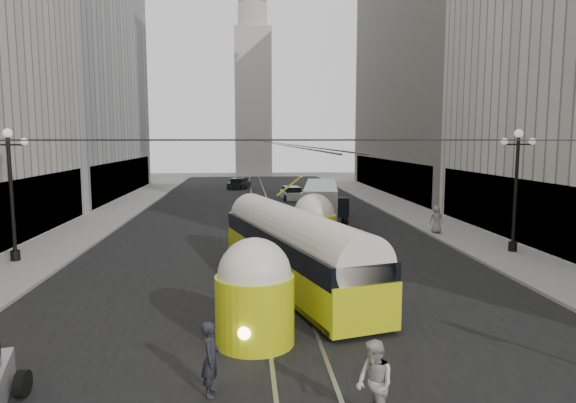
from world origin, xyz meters
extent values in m
cube|color=black|center=(0.00, 32.50, 0.00)|extent=(20.00, 85.00, 0.02)
cube|color=gray|center=(-12.00, 36.00, 0.07)|extent=(4.00, 72.00, 0.15)
cube|color=gray|center=(12.00, 36.00, 0.07)|extent=(4.00, 72.00, 0.15)
cube|color=gray|center=(-0.75, 32.50, 0.00)|extent=(0.12, 85.00, 0.04)
cube|color=gray|center=(0.75, 32.50, 0.00)|extent=(0.12, 85.00, 0.04)
cube|color=black|center=(-14.05, 24.00, 2.00)|extent=(0.10, 18.00, 3.60)
cube|color=#999999|center=(-20.00, 48.00, 14.00)|extent=(12.00, 28.00, 28.00)
cube|color=black|center=(-14.05, 48.00, 2.00)|extent=(0.10, 25.20, 3.60)
cube|color=black|center=(14.05, 22.00, 2.00)|extent=(0.10, 18.00, 3.60)
cube|color=#514C47|center=(20.00, 48.00, 16.00)|extent=(12.00, 32.00, 32.00)
cube|color=black|center=(14.05, 48.00, 2.00)|extent=(0.10, 28.80, 3.60)
cube|color=#B2AFA8|center=(0.00, 80.00, 12.00)|extent=(6.00, 6.00, 24.00)
cylinder|color=#B2AFA8|center=(0.00, 80.00, 26.00)|extent=(4.80, 4.80, 4.00)
cylinder|color=black|center=(-12.60, 18.00, 3.15)|extent=(0.18, 0.18, 6.00)
cylinder|color=black|center=(-12.60, 18.00, 0.40)|extent=(0.44, 0.44, 0.50)
cylinder|color=black|center=(-12.60, 18.00, 5.75)|extent=(1.60, 0.08, 0.08)
sphere|color=white|center=(-12.60, 18.00, 6.30)|extent=(0.44, 0.44, 0.44)
sphere|color=white|center=(-11.85, 18.00, 5.90)|extent=(0.36, 0.36, 0.36)
cylinder|color=black|center=(12.60, 18.00, 3.15)|extent=(0.18, 0.18, 6.00)
cylinder|color=black|center=(12.60, 18.00, 0.40)|extent=(0.44, 0.44, 0.50)
cylinder|color=black|center=(12.60, 18.00, 5.75)|extent=(1.60, 0.08, 0.08)
sphere|color=white|center=(12.60, 18.00, 6.30)|extent=(0.44, 0.44, 0.44)
sphere|color=white|center=(11.85, 18.00, 5.90)|extent=(0.36, 0.36, 0.36)
sphere|color=white|center=(13.35, 18.00, 5.90)|extent=(0.36, 0.36, 0.36)
cylinder|color=black|center=(0.00, 4.00, 6.00)|extent=(25.00, 0.03, 0.03)
cylinder|color=black|center=(0.00, 18.00, 6.00)|extent=(25.00, 0.03, 0.03)
cylinder|color=black|center=(0.00, 32.00, 6.00)|extent=(25.00, 0.03, 0.03)
cylinder|color=black|center=(0.00, 46.00, 6.00)|extent=(25.00, 0.03, 0.03)
cylinder|color=black|center=(0.00, 36.00, 5.80)|extent=(0.03, 72.00, 0.03)
cylinder|color=black|center=(0.40, 36.00, 5.80)|extent=(0.03, 72.00, 0.03)
cube|color=#C4C911|center=(0.50, 13.10, 0.94)|extent=(5.64, 12.70, 1.52)
cube|color=black|center=(0.50, 13.10, 0.22)|extent=(5.53, 12.34, 0.27)
cube|color=black|center=(0.50, 13.10, 1.93)|extent=(5.60, 12.53, 0.76)
cylinder|color=silver|center=(0.50, 13.10, 2.19)|extent=(5.33, 12.45, 2.06)
cylinder|color=#C4C911|center=(-1.17, 7.16, 1.03)|extent=(2.33, 2.33, 2.06)
sphere|color=silver|center=(-1.17, 7.16, 2.10)|extent=(2.15, 2.15, 2.15)
cylinder|color=#C4C911|center=(2.17, 19.04, 1.03)|extent=(2.33, 2.33, 2.06)
sphere|color=silver|center=(2.17, 19.04, 2.10)|extent=(2.15, 2.15, 2.15)
sphere|color=#FFF2BF|center=(-1.48, 6.06, 0.76)|extent=(0.36, 0.36, 0.36)
cube|color=gray|center=(4.13, 29.81, 1.38)|extent=(3.85, 10.89, 2.67)
cube|color=black|center=(4.13, 29.81, 1.82)|extent=(3.82, 10.52, 0.98)
cube|color=black|center=(4.13, 24.53, 1.69)|extent=(2.04, 0.42, 1.25)
cylinder|color=black|center=(3.02, 26.24, 0.44)|extent=(0.30, 0.89, 0.89)
cylinder|color=black|center=(5.24, 26.24, 0.44)|extent=(0.30, 0.89, 0.89)
cylinder|color=black|center=(3.02, 33.39, 0.44)|extent=(0.30, 0.89, 0.89)
cylinder|color=black|center=(5.24, 33.39, 0.44)|extent=(0.30, 0.89, 0.89)
cylinder|color=black|center=(-6.67, 4.45, 0.32)|extent=(0.22, 0.64, 0.64)
cube|color=silver|center=(3.18, 43.32, 0.44)|extent=(2.11, 4.27, 0.73)
cube|color=black|center=(3.18, 43.32, 0.96)|extent=(1.72, 2.41, 0.69)
cylinder|color=black|center=(2.42, 41.92, 0.29)|extent=(0.22, 0.59, 0.59)
cylinder|color=black|center=(3.94, 41.92, 0.29)|extent=(0.22, 0.59, 0.59)
cylinder|color=black|center=(2.42, 44.72, 0.29)|extent=(0.22, 0.59, 0.59)
cylinder|color=black|center=(3.94, 44.72, 0.29)|extent=(0.22, 0.59, 0.59)
cube|color=black|center=(-2.18, 55.19, 0.43)|extent=(2.91, 4.39, 0.72)
cube|color=black|center=(-2.18, 55.19, 0.94)|extent=(2.12, 2.59, 0.68)
cylinder|color=black|center=(-2.93, 53.81, 0.29)|extent=(0.22, 0.58, 0.58)
cylinder|color=black|center=(-1.43, 53.81, 0.29)|extent=(0.22, 0.58, 0.58)
cylinder|color=black|center=(-2.93, 56.58, 0.29)|extent=(0.22, 0.58, 0.58)
cylinder|color=black|center=(-1.43, 56.58, 0.29)|extent=(0.22, 0.58, 0.58)
imported|color=black|center=(-2.26, 4.19, 0.90)|extent=(0.52, 0.71, 1.80)
imported|color=#AEADA3|center=(1.25, 2.59, 0.92)|extent=(0.94, 1.07, 1.84)
imported|color=gray|center=(10.52, 23.44, 1.02)|extent=(0.87, 0.56, 1.74)
camera|label=1|loc=(-1.41, -7.44, 6.03)|focal=32.00mm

